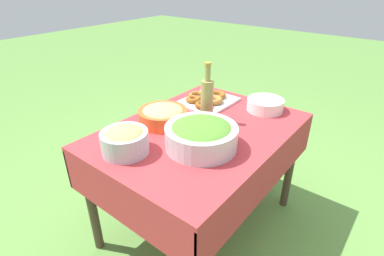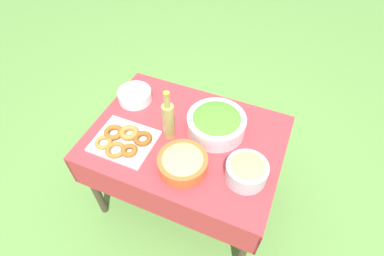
% 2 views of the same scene
% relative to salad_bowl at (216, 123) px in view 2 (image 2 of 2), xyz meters
% --- Properties ---
extents(ground_plane, '(14.00, 14.00, 0.00)m').
position_rel_salad_bowl_xyz_m(ground_plane, '(-0.15, -0.11, -0.76)').
color(ground_plane, '#609342').
extents(picnic_table, '(1.14, 0.83, 0.69)m').
position_rel_salad_bowl_xyz_m(picnic_table, '(-0.15, -0.11, -0.17)').
color(picnic_table, '#B73338').
rests_on(picnic_table, ground_plane).
extents(salad_bowl, '(0.35, 0.35, 0.13)m').
position_rel_salad_bowl_xyz_m(salad_bowl, '(0.00, 0.00, 0.00)').
color(salad_bowl, silver).
rests_on(salad_bowl, picnic_table).
extents(pasta_bowl, '(0.27, 0.27, 0.10)m').
position_rel_salad_bowl_xyz_m(pasta_bowl, '(-0.07, -0.32, -0.02)').
color(pasta_bowl, '#E05B28').
rests_on(pasta_bowl, picnic_table).
extents(donut_platter, '(0.34, 0.31, 0.05)m').
position_rel_salad_bowl_xyz_m(donut_platter, '(-0.46, -0.30, -0.05)').
color(donut_platter, silver).
rests_on(donut_platter, picnic_table).
extents(plate_stack, '(0.22, 0.22, 0.07)m').
position_rel_salad_bowl_xyz_m(plate_stack, '(-0.58, 0.05, -0.03)').
color(plate_stack, white).
rests_on(plate_stack, picnic_table).
extents(olive_oil_bottle, '(0.07, 0.07, 0.34)m').
position_rel_salad_bowl_xyz_m(olive_oil_bottle, '(-0.24, -0.14, 0.07)').
color(olive_oil_bottle, '#998E4C').
rests_on(olive_oil_bottle, picnic_table).
extents(bread_bowl, '(0.22, 0.22, 0.13)m').
position_rel_salad_bowl_xyz_m(bread_bowl, '(0.26, -0.25, -0.00)').
color(bread_bowl, '#B2B7BC').
rests_on(bread_bowl, picnic_table).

